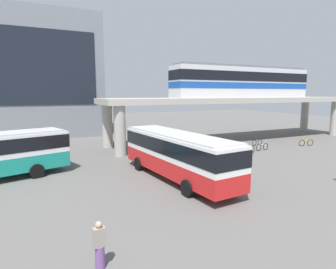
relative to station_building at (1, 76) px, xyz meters
name	(u,v)px	position (x,y,z in m)	size (l,w,h in m)	color
ground_plane	(148,159)	(12.69, -21.40, -8.27)	(120.00, 120.00, 0.00)	#605E5B
station_building	(1,76)	(0.00, 0.00, 0.00)	(25.24, 11.85, 16.53)	slate
elevated_platform	(236,103)	(26.39, -16.51, -3.60)	(33.53, 6.54, 5.37)	#ADA89E
train	(243,82)	(27.36, -16.51, -0.93)	(19.16, 2.96, 3.84)	silver
bus_main	(177,151)	(12.25, -27.85, -6.28)	(3.57, 11.23, 3.22)	red
bicycle_blue	(257,142)	(26.54, -20.31, -7.91)	(1.77, 0.38, 1.04)	black
bicycle_black	(196,149)	(18.02, -20.83, -7.91)	(1.67, 0.75, 1.04)	black
bicycle_silver	(262,147)	(24.92, -22.78, -7.91)	(1.79, 0.25, 1.04)	black
bicycle_orange	(306,143)	(31.25, -23.01, -7.91)	(1.74, 0.54, 1.04)	black
bicycle_red	(220,148)	(20.54, -21.37, -7.91)	(1.77, 0.38, 1.04)	black
bicycle_green	(249,150)	(22.57, -23.43, -7.91)	(1.77, 0.40, 1.04)	black
pedestrian_by_bike_rack	(100,247)	(5.34, -35.63, -7.47)	(0.44, 0.32, 1.69)	#724C8C
pedestrian_near_building	(153,149)	(13.34, -21.03, -7.45)	(0.40, 0.47, 1.74)	gray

